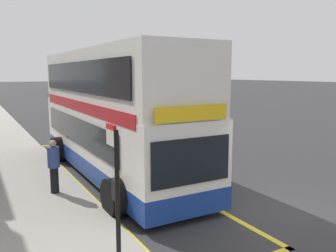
# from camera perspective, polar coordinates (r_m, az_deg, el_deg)

# --- Properties ---
(ground_plane) EXTENTS (260.00, 260.00, 0.00)m
(ground_plane) POSITION_cam_1_polar(r_m,az_deg,el_deg) (38.90, -19.17, 2.72)
(ground_plane) COLOR #333335
(double_decker_bus) EXTENTS (3.15, 10.45, 4.40)m
(double_decker_bus) POSITION_cam_1_polar(r_m,az_deg,el_deg) (12.72, -9.07, 1.41)
(double_decker_bus) COLOR white
(double_decker_bus) RESTS_ON ground
(bus_bay_markings) EXTENTS (2.82, 13.61, 0.01)m
(bus_bay_markings) POSITION_cam_1_polar(r_m,az_deg,el_deg) (12.73, -8.80, -8.05)
(bus_bay_markings) COLOR yellow
(bus_bay_markings) RESTS_ON ground
(bus_stop_sign) EXTENTS (0.09, 0.51, 2.54)m
(bus_stop_sign) POSITION_cam_1_polar(r_m,az_deg,el_deg) (6.67, -8.49, -8.67)
(bus_stop_sign) COLOR black
(bus_stop_sign) RESTS_ON pavement_near
(parked_car_white_across) EXTENTS (2.09, 4.20, 1.62)m
(parked_car_white_across) POSITION_cam_1_polar(r_m,az_deg,el_deg) (57.94, -17.60, 5.34)
(parked_car_white_across) COLOR silver
(parked_car_white_across) RESTS_ON ground
(parked_car_white_distant) EXTENTS (2.09, 4.20, 1.62)m
(parked_car_white_distant) POSITION_cam_1_polar(r_m,az_deg,el_deg) (33.31, -9.39, 3.56)
(parked_car_white_distant) COLOR silver
(parked_car_white_distant) RESTS_ON ground
(pedestrian_further_back) EXTENTS (0.34, 0.34, 1.58)m
(pedestrian_further_back) POSITION_cam_1_polar(r_m,az_deg,el_deg) (10.82, -18.04, -5.95)
(pedestrian_further_back) COLOR black
(pedestrian_further_back) RESTS_ON pavement_near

